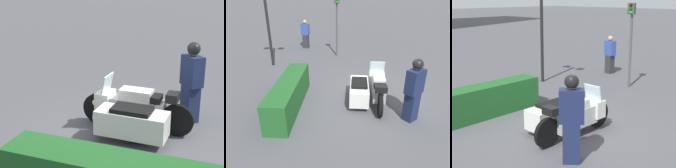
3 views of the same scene
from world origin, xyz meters
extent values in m
plane|color=#4C4C51|center=(0.00, 0.00, 0.00)|extent=(160.00, 160.00, 0.00)
cylinder|color=black|center=(0.81, -0.37, 0.35)|extent=(0.70, 0.12, 0.70)
cylinder|color=black|center=(-0.98, -0.33, 0.35)|extent=(0.70, 0.12, 0.70)
cylinder|color=black|center=(-0.24, 0.27, 0.27)|extent=(0.55, 0.11, 0.54)
cube|color=#B7B7BC|center=(-0.09, -0.35, 0.47)|extent=(1.27, 0.42, 0.45)
cube|color=silver|center=(-0.09, -0.35, 0.79)|extent=(0.70, 0.38, 0.24)
cube|color=black|center=(-0.37, -0.34, 0.77)|extent=(0.51, 0.38, 0.12)
cube|color=silver|center=(0.63, -0.37, 0.56)|extent=(0.33, 0.53, 0.44)
cube|color=silver|center=(0.58, -0.37, 0.97)|extent=(0.12, 0.50, 0.40)
sphere|color=white|center=(0.86, -0.37, 0.49)|extent=(0.18, 0.18, 0.18)
cube|color=silver|center=(-0.19, 0.27, 0.41)|extent=(1.44, 0.62, 0.50)
sphere|color=silver|center=(0.42, 0.25, 0.44)|extent=(0.47, 0.47, 0.48)
cube|color=black|center=(-0.19, 0.27, 0.70)|extent=(0.80, 0.52, 0.09)
cube|color=black|center=(-0.87, -0.33, 0.84)|extent=(0.25, 0.35, 0.18)
cube|color=#192347|center=(-1.12, -1.18, 0.43)|extent=(0.46, 0.47, 0.86)
cube|color=#192347|center=(-1.12, -1.18, 1.20)|extent=(0.56, 0.58, 0.68)
sphere|color=tan|center=(-1.12, -1.18, 1.66)|extent=(0.23, 0.23, 0.23)
sphere|color=black|center=(-1.12, -1.18, 1.70)|extent=(0.29, 0.29, 0.29)
camera|label=1|loc=(-2.00, 6.27, 3.25)|focal=55.00mm
camera|label=2|loc=(-6.57, 0.60, 3.64)|focal=35.00mm
camera|label=3|loc=(-5.92, -5.51, 3.32)|focal=55.00mm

